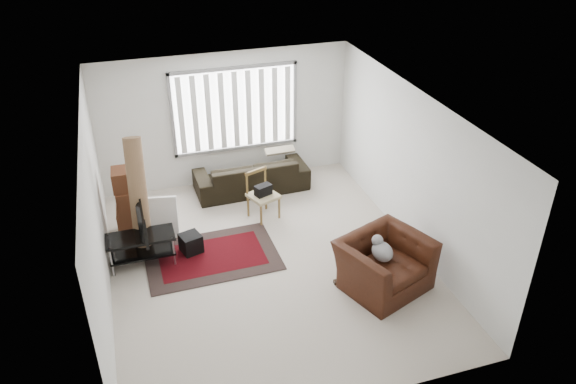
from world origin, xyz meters
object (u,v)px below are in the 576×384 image
at_px(tv_stand, 141,244).
at_px(armchair, 384,261).
at_px(side_chair, 263,193).
at_px(sofa, 251,170).
at_px(moving_boxes, 130,204).

xyz_separation_m(tv_stand, armchair, (3.50, -1.70, 0.08)).
bearing_deg(side_chair, sofa, 66.45).
distance_m(moving_boxes, side_chair, 2.35).
bearing_deg(side_chair, moving_boxes, 154.23).
distance_m(tv_stand, moving_boxes, 1.02).
bearing_deg(tv_stand, side_chair, 19.38).
bearing_deg(moving_boxes, tv_stand, -85.21).
bearing_deg(sofa, armchair, 107.21).
relative_size(sofa, armchair, 1.41).
relative_size(tv_stand, side_chair, 1.19).
xyz_separation_m(tv_stand, sofa, (2.31, 1.86, 0.04)).
height_order(moving_boxes, armchair, moving_boxes).
height_order(moving_boxes, side_chair, moving_boxes).
distance_m(tv_stand, sofa, 2.96).
bearing_deg(tv_stand, armchair, -25.92).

